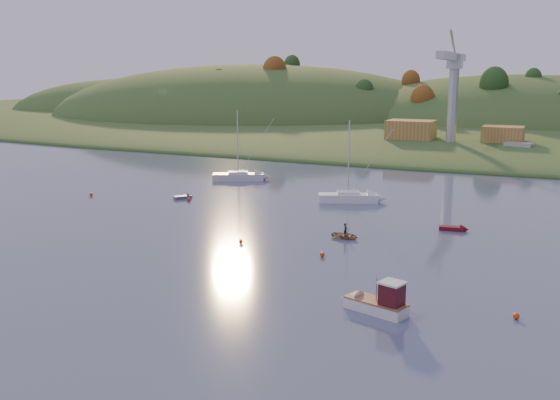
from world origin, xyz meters
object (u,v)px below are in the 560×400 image
at_px(sailboat_far, 348,197).
at_px(grey_dinghy, 186,197).
at_px(sailboat_near, 238,176).
at_px(fishing_boat, 372,301).
at_px(canoe, 345,235).
at_px(red_tender, 458,229).

xyz_separation_m(sailboat_far, grey_dinghy, (-22.76, -7.49, -0.53)).
bearing_deg(sailboat_near, grey_dinghy, -114.07).
bearing_deg(sailboat_far, fishing_boat, -91.65).
xyz_separation_m(canoe, grey_dinghy, (-28.96, 11.99, -0.11)).
bearing_deg(grey_dinghy, canoe, -73.45).
bearing_deg(fishing_boat, red_tender, -77.21).
relative_size(sailboat_far, grey_dinghy, 3.98).
bearing_deg(canoe, red_tender, -46.32).
bearing_deg(fishing_boat, grey_dinghy, -23.38).
height_order(sailboat_near, grey_dinghy, sailboat_near).
distance_m(canoe, grey_dinghy, 31.34).
height_order(fishing_boat, sailboat_far, sailboat_far).
distance_m(fishing_boat, sailboat_far, 42.29).
height_order(red_tender, grey_dinghy, red_tender).
xyz_separation_m(sailboat_near, grey_dinghy, (0.52, -17.29, -0.55)).
height_order(sailboat_near, sailboat_far, sailboat_near).
distance_m(fishing_boat, grey_dinghy, 49.61).
height_order(sailboat_near, red_tender, sailboat_near).
height_order(canoe, red_tender, red_tender).
bearing_deg(sailboat_far, grey_dinghy, 175.57).
relative_size(canoe, red_tender, 0.91).
bearing_deg(fishing_boat, sailboat_far, -52.22).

